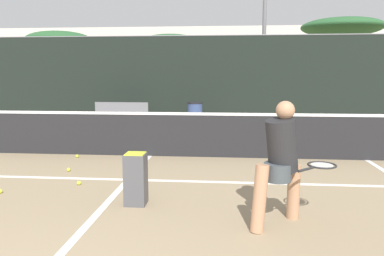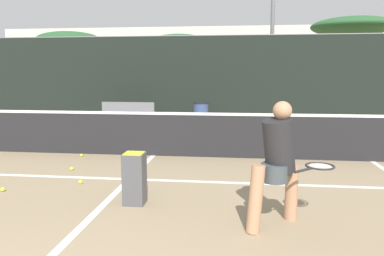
# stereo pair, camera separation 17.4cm
# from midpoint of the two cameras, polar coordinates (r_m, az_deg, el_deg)

# --- Properties ---
(court_service_line) EXTENTS (8.25, 0.10, 0.01)m
(court_service_line) POSITION_cam_midpoint_polar(r_m,az_deg,el_deg) (6.42, -8.75, -7.70)
(court_service_line) COLOR white
(court_service_line) RESTS_ON ground
(court_center_mark) EXTENTS (0.10, 5.63, 0.01)m
(court_center_mark) POSITION_cam_midpoint_polar(r_m,az_deg,el_deg) (5.51, -11.57, -10.51)
(court_center_mark) COLOR white
(court_center_mark) RESTS_ON ground
(net) EXTENTS (11.09, 0.09, 1.07)m
(net) POSITION_cam_midpoint_polar(r_m,az_deg,el_deg) (8.03, -5.36, -0.64)
(net) COLOR slate
(net) RESTS_ON ground
(fence_back) EXTENTS (24.00, 0.06, 2.97)m
(fence_back) POSITION_cam_midpoint_polar(r_m,az_deg,el_deg) (12.43, -0.94, 7.10)
(fence_back) COLOR black
(fence_back) RESTS_ON ground
(player_practicing) EXTENTS (1.13, 0.75, 1.46)m
(player_practicing) POSITION_cam_midpoint_polar(r_m,az_deg,el_deg) (4.45, 14.07, -4.75)
(player_practicing) COLOR tan
(player_practicing) RESTS_ON ground
(tennis_ball_scattered_1) EXTENTS (0.07, 0.07, 0.07)m
(tennis_ball_scattered_1) POSITION_cam_midpoint_polar(r_m,az_deg,el_deg) (6.34, -26.18, -8.40)
(tennis_ball_scattered_1) COLOR #D1E033
(tennis_ball_scattered_1) RESTS_ON ground
(tennis_ball_scattered_2) EXTENTS (0.07, 0.07, 0.07)m
(tennis_ball_scattered_2) POSITION_cam_midpoint_polar(r_m,az_deg,el_deg) (7.20, -17.21, -5.94)
(tennis_ball_scattered_2) COLOR #D1E033
(tennis_ball_scattered_2) RESTS_ON ground
(tennis_ball_scattered_5) EXTENTS (0.07, 0.07, 0.07)m
(tennis_ball_scattered_5) POSITION_cam_midpoint_polar(r_m,az_deg,el_deg) (6.32, -15.88, -7.91)
(tennis_ball_scattered_5) COLOR #D1E033
(tennis_ball_scattered_5) RESTS_ON ground
(tennis_ball_scattered_6) EXTENTS (0.07, 0.07, 0.07)m
(tennis_ball_scattered_6) POSITION_cam_midpoint_polar(r_m,az_deg,el_deg) (8.28, -15.92, -4.03)
(tennis_ball_scattered_6) COLOR #D1E033
(tennis_ball_scattered_6) RESTS_ON ground
(ball_hopper) EXTENTS (0.28, 0.28, 0.71)m
(ball_hopper) POSITION_cam_midpoint_polar(r_m,az_deg,el_deg) (5.16, -7.79, -7.44)
(ball_hopper) COLOR #4C4C51
(ball_hopper) RESTS_ON ground
(courtside_bench) EXTENTS (1.69, 0.41, 0.86)m
(courtside_bench) POSITION_cam_midpoint_polar(r_m,az_deg,el_deg) (11.76, -9.45, 1.99)
(courtside_bench) COLOR slate
(courtside_bench) RESTS_ON ground
(trash_bin) EXTENTS (0.47, 0.47, 0.89)m
(trash_bin) POSITION_cam_midpoint_polar(r_m,az_deg,el_deg) (11.39, 1.79, 1.76)
(trash_bin) COLOR #384C7F
(trash_bin) RESTS_ON ground
(parked_car) EXTENTS (1.75, 4.11, 1.39)m
(parked_car) POSITION_cam_midpoint_polar(r_m,az_deg,el_deg) (15.83, -8.72, 4.07)
(parked_car) COLOR silver
(parked_car) RESTS_ON ground
(tree_west) EXTENTS (3.49, 3.49, 3.97)m
(tree_west) POSITION_cam_midpoint_polar(r_m,az_deg,el_deg) (22.03, -17.97, 12.52)
(tree_west) COLOR brown
(tree_west) RESTS_ON ground
(tree_mid) EXTENTS (4.05, 4.05, 4.48)m
(tree_mid) POSITION_cam_midpoint_polar(r_m,az_deg,el_deg) (20.91, 23.49, 13.89)
(tree_mid) COLOR brown
(tree_mid) RESTS_ON ground
(tree_east) EXTENTS (3.48, 3.48, 3.96)m
(tree_east) POSITION_cam_midpoint_polar(r_m,az_deg,el_deg) (22.29, -1.74, 12.84)
(tree_east) COLOR brown
(tree_east) RESTS_ON ground
(building_far) EXTENTS (36.00, 2.40, 5.42)m
(building_far) POSITION_cam_midpoint_polar(r_m,az_deg,el_deg) (31.86, 3.90, 10.15)
(building_far) COLOR beige
(building_far) RESTS_ON ground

